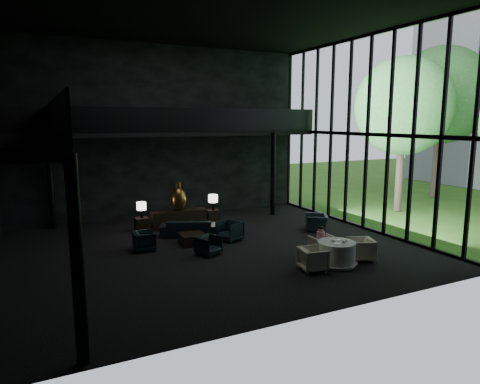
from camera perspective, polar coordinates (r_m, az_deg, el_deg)
name	(u,v)px	position (r m, az deg, el deg)	size (l,w,h in m)	color
floor	(213,249)	(15.52, -3.63, -7.60)	(14.00, 12.00, 0.02)	black
ceiling	(210,14)	(15.23, -3.97, 22.54)	(14.00, 12.00, 0.02)	black
wall_back	(163,133)	(20.53, -10.18, 7.80)	(14.00, 0.04, 8.00)	black
wall_front	(315,147)	(9.57, 9.97, 6.00)	(14.00, 0.04, 8.00)	black
curtain_wall	(367,134)	(18.61, 16.62, 7.39)	(0.20, 12.00, 8.00)	black
mezzanine_left	(15,141)	(13.76, -27.75, 6.09)	(2.00, 12.00, 0.25)	black
mezzanine_back	(191,133)	(19.87, -6.58, 7.83)	(12.00, 2.00, 0.25)	black
railing_left	(52,119)	(13.76, -23.74, 8.88)	(0.06, 12.00, 1.00)	black
railing_back	(198,120)	(18.93, -5.60, 9.59)	(12.00, 0.06, 1.00)	black
column_sw	(77,262)	(8.46, -20.89, -8.77)	(0.24, 0.24, 4.00)	black
column_nw	(51,182)	(19.62, -23.94, 1.19)	(0.24, 0.24, 4.00)	black
column_ne	(273,174)	(20.72, 4.43, 2.38)	(0.24, 0.24, 4.00)	black
tree_near	(404,107)	(22.88, 20.97, 10.58)	(4.80, 4.80, 7.65)	#382D23
tree_far	(441,96)	(27.98, 25.20, 11.55)	(5.60, 5.60, 8.80)	#382D23
console	(179,219)	(18.62, -8.16, -3.58)	(2.36, 0.54, 0.75)	black
bronze_urn	(179,199)	(18.41, -8.20, -0.87)	(0.65, 0.65, 1.22)	#AC8328
side_table_left	(142,225)	(18.24, -12.96, -4.26)	(0.54, 0.54, 0.59)	black
table_lamp_left	(141,207)	(18.03, -13.02, -1.92)	(0.39, 0.39, 0.66)	black
side_table_right	(212,216)	(19.27, -3.73, -3.26)	(0.56, 0.56, 0.61)	black
table_lamp_right	(213,199)	(19.01, -3.62, -0.95)	(0.42, 0.42, 0.70)	black
sofa	(189,224)	(17.23, -6.79, -4.23)	(2.50, 0.73, 0.98)	black
lounge_armchair_west	(145,240)	(15.63, -12.60, -6.27)	(0.72, 0.68, 0.75)	#1A2632
lounge_armchair_east	(230,229)	(16.46, -1.37, -4.98)	(0.86, 0.81, 0.89)	#152334
lounge_armchair_south	(209,245)	(14.81, -4.21, -7.08)	(0.66, 0.62, 0.68)	#1A262E
window_armchair	(317,220)	(18.29, 10.20, -3.75)	(0.94, 0.61, 0.82)	black
coffee_table	(192,239)	(16.13, -6.36, -6.24)	(0.89, 0.89, 0.40)	black
dining_table	(336,255)	(14.13, 12.70, -8.17)	(1.35, 1.35, 0.75)	white
dining_chair_north	(323,245)	(14.80, 11.04, -6.97)	(0.79, 0.74, 0.82)	beige
dining_chair_east	(361,248)	(14.76, 15.84, -7.18)	(0.81, 0.75, 0.83)	beige
dining_chair_west	(313,258)	(13.46, 9.72, -8.62)	(0.79, 0.74, 0.81)	beige
child	(321,235)	(14.77, 10.72, -5.61)	(0.28, 0.28, 0.61)	#F49CC0
plate_a	(337,244)	(13.80, 12.80, -6.73)	(0.24, 0.24, 0.01)	white
plate_b	(340,240)	(14.26, 13.18, -6.22)	(0.22, 0.22, 0.01)	white
saucer	(344,242)	(14.00, 13.75, -6.54)	(0.16, 0.16, 0.01)	white
coffee_cup	(346,240)	(14.12, 14.00, -6.27)	(0.07, 0.07, 0.05)	white
cereal_bowl	(333,241)	(14.01, 12.33, -6.36)	(0.14, 0.14, 0.07)	white
cream_pot	(344,242)	(13.93, 13.69, -6.49)	(0.06, 0.06, 0.07)	#99999E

